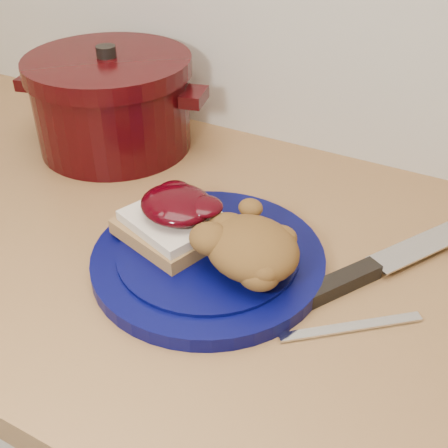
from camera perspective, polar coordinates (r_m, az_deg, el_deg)
The scene contains 7 objects.
plate at distance 0.65m, azimuth -1.62°, elevation -3.60°, with size 0.27×0.27×0.02m, color #040539.
sandwich at distance 0.65m, azimuth -5.07°, elevation 0.65°, with size 0.14×0.13×0.06m.
stuffing_mound at distance 0.60m, azimuth 2.86°, elevation -2.48°, with size 0.11×0.09×0.05m, color brown.
chef_knife at distance 0.65m, azimuth 14.06°, elevation -4.75°, with size 0.18×0.29×0.02m.
butter_knife at distance 0.59m, azimuth 12.77°, elevation -10.15°, with size 0.15×0.01×0.00m, color silver.
dutch_oven at distance 0.90m, azimuth -11.29°, elevation 12.04°, with size 0.30×0.30×0.16m.
pepper_grinder at distance 0.94m, azimuth -12.41°, elevation 12.13°, with size 0.06×0.06×0.12m.
Camera 1 is at (0.28, 1.03, 1.32)m, focal length 45.00 mm.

